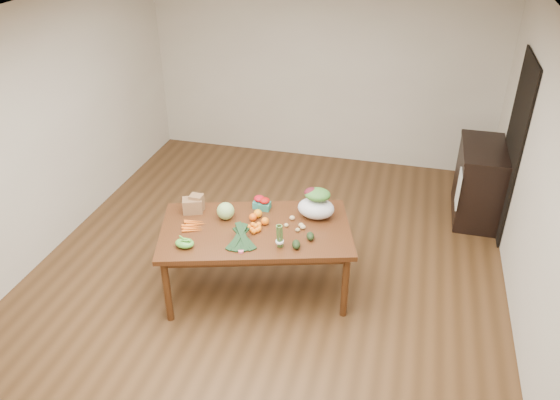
% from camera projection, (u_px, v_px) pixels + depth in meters
% --- Properties ---
extents(floor, '(6.00, 6.00, 0.00)m').
position_uv_depth(floor, '(267.00, 272.00, 5.95)').
color(floor, brown).
rests_on(floor, ground).
extents(ceiling, '(5.00, 6.00, 0.02)m').
position_uv_depth(ceiling, '(263.00, 16.00, 4.58)').
color(ceiling, white).
rests_on(ceiling, room_walls).
extents(room_walls, '(5.02, 6.02, 2.70)m').
position_uv_depth(room_walls, '(265.00, 160.00, 5.26)').
color(room_walls, silver).
rests_on(room_walls, floor).
extents(dining_table, '(2.06, 1.51, 0.75)m').
position_uv_depth(dining_table, '(256.00, 259.00, 5.52)').
color(dining_table, '#4A2111').
rests_on(dining_table, floor).
extents(doorway_dark, '(0.02, 1.00, 2.10)m').
position_uv_depth(doorway_dark, '(513.00, 148.00, 6.22)').
color(doorway_dark, black).
rests_on(doorway_dark, floor).
extents(cabinet, '(0.52, 1.02, 0.94)m').
position_uv_depth(cabinet, '(478.00, 182.00, 6.73)').
color(cabinet, black).
rests_on(cabinet, floor).
extents(dish_towel, '(0.02, 0.28, 0.45)m').
position_uv_depth(dish_towel, '(458.00, 189.00, 6.42)').
color(dish_towel, white).
rests_on(dish_towel, cabinet).
extents(paper_bag, '(0.31, 0.28, 0.18)m').
position_uv_depth(paper_bag, '(192.00, 204.00, 5.55)').
color(paper_bag, brown).
rests_on(paper_bag, dining_table).
extents(cabbage, '(0.18, 0.18, 0.18)m').
position_uv_depth(cabbage, '(226.00, 211.00, 5.44)').
color(cabbage, '#8CB769').
rests_on(cabbage, dining_table).
extents(strawberry_basket_a, '(0.14, 0.14, 0.10)m').
position_uv_depth(strawberry_basket_a, '(259.00, 203.00, 5.65)').
color(strawberry_basket_a, red).
rests_on(strawberry_basket_a, dining_table).
extents(strawberry_basket_b, '(0.14, 0.14, 0.10)m').
position_uv_depth(strawberry_basket_b, '(265.00, 205.00, 5.61)').
color(strawberry_basket_b, '#AC110B').
rests_on(strawberry_basket_b, dining_table).
extents(orange_a, '(0.08, 0.08, 0.08)m').
position_uv_depth(orange_a, '(253.00, 217.00, 5.43)').
color(orange_a, '#FF640F').
rests_on(orange_a, dining_table).
extents(orange_b, '(0.09, 0.09, 0.09)m').
position_uv_depth(orange_b, '(258.00, 213.00, 5.48)').
color(orange_b, '#FFAC0F').
rests_on(orange_b, dining_table).
extents(orange_c, '(0.08, 0.08, 0.08)m').
position_uv_depth(orange_c, '(265.00, 221.00, 5.37)').
color(orange_c, orange).
rests_on(orange_c, dining_table).
extents(mandarin_cluster, '(0.22, 0.22, 0.08)m').
position_uv_depth(mandarin_cluster, '(256.00, 227.00, 5.27)').
color(mandarin_cluster, orange).
rests_on(mandarin_cluster, dining_table).
extents(carrots, '(0.27, 0.27, 0.03)m').
position_uv_depth(carrots, '(194.00, 226.00, 5.34)').
color(carrots, '#E85A13').
rests_on(carrots, dining_table).
extents(snap_pea_bag, '(0.18, 0.14, 0.08)m').
position_uv_depth(snap_pea_bag, '(185.00, 243.00, 5.04)').
color(snap_pea_bag, green).
rests_on(snap_pea_bag, dining_table).
extents(kale_bunch, '(0.42, 0.47, 0.16)m').
position_uv_depth(kale_bunch, '(241.00, 239.00, 5.03)').
color(kale_bunch, black).
rests_on(kale_bunch, dining_table).
extents(asparagus_bundle, '(0.11, 0.13, 0.26)m').
position_uv_depth(asparagus_bundle, '(280.00, 236.00, 4.99)').
color(asparagus_bundle, '#5B813B').
rests_on(asparagus_bundle, dining_table).
extents(potato_a, '(0.04, 0.04, 0.04)m').
position_uv_depth(potato_a, '(286.00, 225.00, 5.34)').
color(potato_a, tan).
rests_on(potato_a, dining_table).
extents(potato_b, '(0.05, 0.04, 0.04)m').
position_uv_depth(potato_b, '(298.00, 230.00, 5.27)').
color(potato_b, tan).
rests_on(potato_b, dining_table).
extents(potato_c, '(0.05, 0.05, 0.04)m').
position_uv_depth(potato_c, '(301.00, 225.00, 5.34)').
color(potato_c, tan).
rests_on(potato_c, dining_table).
extents(potato_d, '(0.06, 0.05, 0.05)m').
position_uv_depth(potato_d, '(292.00, 218.00, 5.45)').
color(potato_d, tan).
rests_on(potato_d, dining_table).
extents(potato_e, '(0.06, 0.05, 0.05)m').
position_uv_depth(potato_e, '(303.00, 227.00, 5.30)').
color(potato_e, tan).
rests_on(potato_e, dining_table).
extents(avocado_a, '(0.11, 0.13, 0.08)m').
position_uv_depth(avocado_a, '(296.00, 244.00, 5.02)').
color(avocado_a, black).
rests_on(avocado_a, dining_table).
extents(avocado_b, '(0.10, 0.13, 0.07)m').
position_uv_depth(avocado_b, '(310.00, 236.00, 5.14)').
color(avocado_b, black).
rests_on(avocado_b, dining_table).
extents(salad_bag, '(0.43, 0.37, 0.29)m').
position_uv_depth(salad_bag, '(316.00, 205.00, 5.44)').
color(salad_bag, silver).
rests_on(salad_bag, dining_table).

